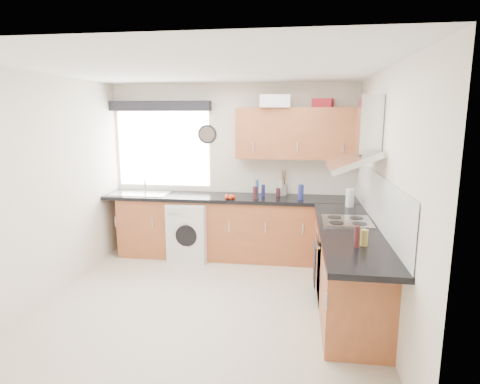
% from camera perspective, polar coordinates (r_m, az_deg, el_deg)
% --- Properties ---
extents(ground_plane, '(3.60, 3.60, 0.00)m').
position_cam_1_polar(ground_plane, '(4.62, -4.73, -15.47)').
color(ground_plane, beige).
extents(ceiling, '(3.60, 3.60, 0.02)m').
position_cam_1_polar(ceiling, '(4.17, -5.29, 17.06)').
color(ceiling, white).
rests_on(ceiling, wall_back).
extents(wall_back, '(3.60, 0.02, 2.50)m').
position_cam_1_polar(wall_back, '(5.96, -1.09, 3.19)').
color(wall_back, silver).
rests_on(wall_back, ground_plane).
extents(wall_front, '(3.60, 0.02, 2.50)m').
position_cam_1_polar(wall_front, '(2.55, -14.21, -7.69)').
color(wall_front, silver).
rests_on(wall_front, ground_plane).
extents(wall_left, '(0.02, 3.60, 2.50)m').
position_cam_1_polar(wall_left, '(4.94, -25.78, 0.50)').
color(wall_left, silver).
rests_on(wall_left, ground_plane).
extents(wall_right, '(0.02, 3.60, 2.50)m').
position_cam_1_polar(wall_right, '(4.20, 19.69, -0.72)').
color(wall_right, silver).
rests_on(wall_right, ground_plane).
extents(window, '(1.40, 0.02, 1.10)m').
position_cam_1_polar(window, '(6.17, -10.84, 6.06)').
color(window, silver).
rests_on(window, wall_back).
extents(window_blind, '(1.50, 0.18, 0.14)m').
position_cam_1_polar(window_blind, '(6.07, -11.33, 11.92)').
color(window_blind, black).
rests_on(window_blind, wall_back).
extents(splashback, '(0.01, 3.00, 0.54)m').
position_cam_1_polar(splashback, '(4.50, 18.77, -0.83)').
color(splashback, white).
rests_on(splashback, wall_right).
extents(base_cab_back, '(3.00, 0.58, 0.86)m').
position_cam_1_polar(base_cab_back, '(5.87, -2.49, -5.14)').
color(base_cab_back, brown).
rests_on(base_cab_back, ground_plane).
extents(base_cab_corner, '(0.60, 0.60, 0.86)m').
position_cam_1_polar(base_cab_corner, '(5.79, 13.33, -5.65)').
color(base_cab_corner, brown).
rests_on(base_cab_corner, ground_plane).
extents(base_cab_right, '(0.58, 2.10, 0.86)m').
position_cam_1_polar(base_cab_right, '(4.52, 14.98, -10.48)').
color(base_cab_right, brown).
rests_on(base_cab_right, ground_plane).
extents(worktop_back, '(3.60, 0.62, 0.05)m').
position_cam_1_polar(worktop_back, '(5.73, -1.56, -0.83)').
color(worktop_back, black).
rests_on(worktop_back, base_cab_back).
extents(worktop_right, '(0.62, 2.42, 0.05)m').
position_cam_1_polar(worktop_right, '(4.23, 15.38, -5.47)').
color(worktop_right, black).
rests_on(worktop_right, base_cab_right).
extents(sink, '(0.84, 0.46, 0.10)m').
position_cam_1_polar(sink, '(6.08, -14.01, 0.15)').
color(sink, silver).
rests_on(sink, worktop_back).
extents(oven, '(0.56, 0.58, 0.85)m').
position_cam_1_polar(oven, '(4.66, 14.64, -9.87)').
color(oven, black).
rests_on(oven, ground_plane).
extents(hob_plate, '(0.52, 0.52, 0.01)m').
position_cam_1_polar(hob_plate, '(4.51, 14.94, -4.01)').
color(hob_plate, silver).
rests_on(hob_plate, worktop_right).
extents(extractor_hood, '(0.52, 0.78, 0.66)m').
position_cam_1_polar(extractor_hood, '(4.39, 16.79, 6.79)').
color(extractor_hood, silver).
rests_on(extractor_hood, wall_right).
extents(upper_cabinets, '(1.70, 0.35, 0.70)m').
position_cam_1_polar(upper_cabinets, '(5.66, 8.23, 8.26)').
color(upper_cabinets, brown).
rests_on(upper_cabinets, wall_back).
extents(washing_machine, '(0.62, 0.61, 0.83)m').
position_cam_1_polar(washing_machine, '(5.86, -6.90, -5.39)').
color(washing_machine, silver).
rests_on(washing_machine, ground_plane).
extents(wall_clock, '(0.28, 0.04, 0.28)m').
position_cam_1_polar(wall_clock, '(5.97, -4.71, 8.18)').
color(wall_clock, black).
rests_on(wall_clock, wall_back).
extents(casserole, '(0.43, 0.34, 0.17)m').
position_cam_1_polar(casserole, '(5.56, 4.88, 12.75)').
color(casserole, silver).
rests_on(casserole, upper_cabinets).
extents(storage_box, '(0.31, 0.28, 0.12)m').
position_cam_1_polar(storage_box, '(5.76, 11.69, 12.28)').
color(storage_box, '#A91C27').
rests_on(storage_box, upper_cabinets).
extents(utensil_pot, '(0.12, 0.12, 0.15)m').
position_cam_1_polar(utensil_pot, '(5.83, 6.22, 0.31)').
color(utensil_pot, gray).
rests_on(utensil_pot, worktop_back).
extents(kitchen_roll, '(0.13, 0.13, 0.23)m').
position_cam_1_polar(kitchen_roll, '(5.23, 15.36, -0.81)').
color(kitchen_roll, silver).
rests_on(kitchen_roll, worktop_right).
extents(tomato_cluster, '(0.15, 0.15, 0.06)m').
position_cam_1_polar(tomato_cluster, '(5.52, -1.42, -0.69)').
color(tomato_cluster, red).
rests_on(tomato_cluster, worktop_back).
extents(jar_0, '(0.05, 0.05, 0.17)m').
position_cam_1_polar(jar_0, '(5.69, 3.31, 0.19)').
color(jar_0, '#1C1853').
rests_on(jar_0, worktop_back).
extents(jar_1, '(0.06, 0.06, 0.12)m').
position_cam_1_polar(jar_1, '(5.72, 5.44, -0.04)').
color(jar_1, '#38141A').
rests_on(jar_1, worktop_back).
extents(jar_2, '(0.08, 0.08, 0.20)m').
position_cam_1_polar(jar_2, '(5.54, 8.64, -0.02)').
color(jar_2, navy).
rests_on(jar_2, worktop_back).
extents(jar_3, '(0.06, 0.06, 0.17)m').
position_cam_1_polar(jar_3, '(5.53, 2.17, -0.11)').
color(jar_3, '#361317').
rests_on(jar_3, worktop_back).
extents(jar_4, '(0.05, 0.05, 0.25)m').
position_cam_1_polar(jar_4, '(5.57, 2.43, 0.41)').
color(jar_4, navy).
rests_on(jar_4, worktop_back).
extents(jar_5, '(0.08, 0.08, 0.23)m').
position_cam_1_polar(jar_5, '(5.77, 5.84, 0.62)').
color(jar_5, '#A49D8C').
rests_on(jar_5, worktop_back).
extents(bottle_0, '(0.05, 0.05, 0.19)m').
position_cam_1_polar(bottle_0, '(3.66, 16.28, -6.11)').
color(bottle_0, '#3F1716').
rests_on(bottle_0, worktop_right).
extents(bottle_1, '(0.07, 0.07, 0.15)m').
position_cam_1_polar(bottle_1, '(3.73, 17.25, -6.22)').
color(bottle_1, olive).
rests_on(bottle_1, worktop_right).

